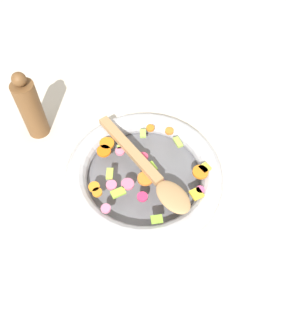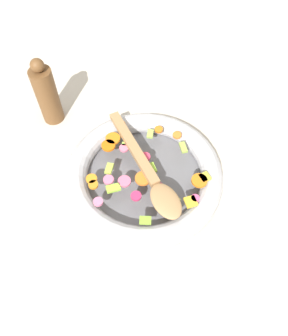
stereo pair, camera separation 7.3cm
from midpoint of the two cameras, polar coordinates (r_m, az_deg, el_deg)
ground_plane at (r=0.77m, az=2.70°, el=-2.26°), size 4.00×4.00×0.00m
skillet at (r=0.75m, az=2.77°, el=-1.38°), size 0.36×0.36×0.05m
chopped_vegetables at (r=0.73m, az=2.28°, el=-0.26°), size 0.27×0.28×0.01m
wooden_spoon at (r=0.71m, az=3.80°, el=-1.06°), size 0.29×0.19×0.01m
pepper_mill at (r=0.86m, az=-14.23°, el=12.20°), size 0.05×0.05×0.19m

